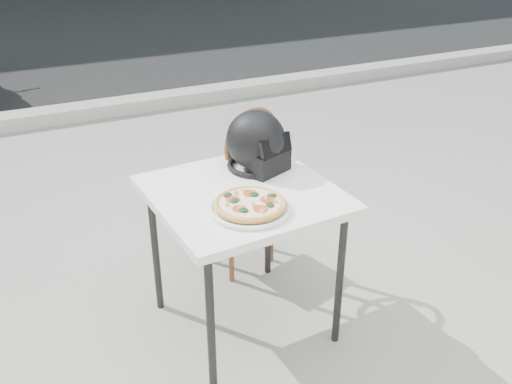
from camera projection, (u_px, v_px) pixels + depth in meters
name	position (u px, v px, depth m)	size (l,w,h in m)	color
ground	(220.00, 288.00, 3.01)	(80.00, 80.00, 0.00)	gray
street_asphalt	(46.00, 34.00, 8.63)	(30.00, 8.00, 0.00)	black
curb	(101.00, 109.00, 5.39)	(30.00, 0.25, 0.12)	#A7A39C
cafe_table_main	(243.00, 204.00, 2.47)	(0.81, 0.81, 0.72)	white
plate	(250.00, 208.00, 2.28)	(0.41, 0.41, 0.02)	white
pizza	(250.00, 203.00, 2.27)	(0.38, 0.38, 0.04)	#E3A653
helmet	(257.00, 144.00, 2.59)	(0.35, 0.36, 0.27)	black
cafe_chair_main	(242.00, 181.00, 2.97)	(0.45, 0.45, 0.94)	brown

